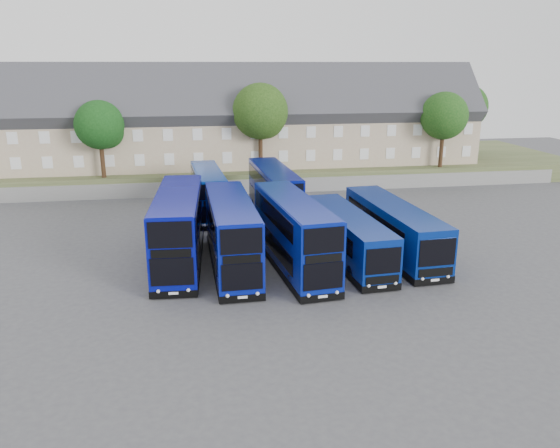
# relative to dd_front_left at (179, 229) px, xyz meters

# --- Properties ---
(ground) EXTENTS (120.00, 120.00, 0.00)m
(ground) POSITION_rel_dd_front_left_xyz_m (6.27, -4.26, -2.38)
(ground) COLOR #47474C
(ground) RESTS_ON ground
(retaining_wall) EXTENTS (70.00, 0.40, 1.50)m
(retaining_wall) POSITION_rel_dd_front_left_xyz_m (6.27, 19.74, -1.63)
(retaining_wall) COLOR slate
(retaining_wall) RESTS_ON ground
(earth_bank) EXTENTS (80.00, 20.00, 2.00)m
(earth_bank) POSITION_rel_dd_front_left_xyz_m (6.27, 29.74, -1.38)
(earth_bank) COLOR #46542F
(earth_bank) RESTS_ON ground
(terrace_row) EXTENTS (54.00, 10.40, 11.20)m
(terrace_row) POSITION_rel_dd_front_left_xyz_m (6.27, 25.74, 4.21)
(terrace_row) COLOR tan
(terrace_row) RESTS_ON earth_bank
(dd_front_left) EXTENTS (3.46, 12.31, 4.84)m
(dd_front_left) POSITION_rel_dd_front_left_xyz_m (0.00, 0.00, 0.00)
(dd_front_left) COLOR #070D8D
(dd_front_left) RESTS_ON ground
(dd_front_mid) EXTENTS (2.92, 11.65, 4.61)m
(dd_front_mid) POSITION_rel_dd_front_left_xyz_m (3.40, -1.49, -0.12)
(dd_front_mid) COLOR #071591
(dd_front_mid) RESTS_ON ground
(dd_front_right) EXTENTS (3.83, 11.84, 4.63)m
(dd_front_right) POSITION_rel_dd_front_left_xyz_m (7.43, -2.12, -0.11)
(dd_front_right) COLOR #07198D
(dd_front_right) RESTS_ON ground
(dd_rear_left) EXTENTS (2.97, 10.28, 4.04)m
(dd_rear_left) POSITION_rel_dd_front_left_xyz_m (2.40, 12.03, -0.40)
(dd_rear_left) COLOR #08339C
(dd_rear_left) RESTS_ON ground
(dd_rear_right) EXTENTS (3.18, 11.38, 4.48)m
(dd_rear_right) POSITION_rel_dd_front_left_xyz_m (7.92, 9.67, -0.18)
(dd_rear_right) COLOR navy
(dd_rear_right) RESTS_ON ground
(coach_east_a) EXTENTS (3.31, 12.05, 3.26)m
(coach_east_a) POSITION_rel_dd_front_left_xyz_m (11.38, -1.19, -0.79)
(coach_east_a) COLOR navy
(coach_east_a) RESTS_ON ground
(coach_east_b) EXTENTS (3.43, 12.91, 3.49)m
(coach_east_b) POSITION_rel_dd_front_left_xyz_m (14.96, -0.25, -0.67)
(coach_east_b) COLOR navy
(coach_east_b) RESTS_ON ground
(tree_west) EXTENTS (4.80, 4.80, 7.65)m
(tree_west) POSITION_rel_dd_front_left_xyz_m (-7.58, 20.84, 4.67)
(tree_west) COLOR #382314
(tree_west) RESTS_ON earth_bank
(tree_mid) EXTENTS (5.76, 5.76, 9.18)m
(tree_mid) POSITION_rel_dd_front_left_xyz_m (8.42, 21.34, 5.69)
(tree_mid) COLOR #382314
(tree_mid) RESTS_ON earth_bank
(tree_east) EXTENTS (5.12, 5.12, 8.16)m
(tree_east) POSITION_rel_dd_front_left_xyz_m (28.42, 20.84, 5.01)
(tree_east) COLOR #382314
(tree_east) RESTS_ON earth_bank
(tree_far) EXTENTS (5.44, 5.44, 8.67)m
(tree_far) POSITION_rel_dd_front_left_xyz_m (34.42, 27.84, 5.35)
(tree_far) COLOR #382314
(tree_far) RESTS_ON earth_bank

